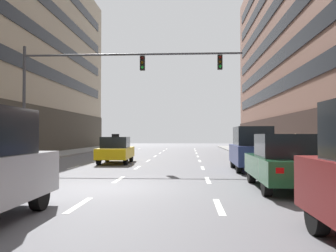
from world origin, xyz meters
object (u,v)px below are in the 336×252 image
object	(u,v)px
car_parked_1	(286,162)
car_parked_2	(252,149)
traffic_signal_0	(100,77)
taxi_driving_0	(116,150)
pedestrian_0	(295,144)

from	to	relation	value
car_parked_1	car_parked_2	size ratio (longest dim) A/B	1.07
traffic_signal_0	taxi_driving_0	bearing A→B (deg)	33.15
car_parked_1	pedestrian_0	size ratio (longest dim) A/B	2.84
car_parked_1	pedestrian_0	distance (m)	12.70
car_parked_1	pedestrian_0	world-z (taller)	pedestrian_0
car_parked_1	car_parked_2	xyz separation A→B (m)	(0.00, 5.96, 0.19)
taxi_driving_0	car_parked_1	bearing A→B (deg)	-53.60
pedestrian_0	taxi_driving_0	bearing A→B (deg)	-169.27
traffic_signal_0	pedestrian_0	distance (m)	12.92
traffic_signal_0	pedestrian_0	size ratio (longest dim) A/B	7.92
taxi_driving_0	car_parked_2	distance (m)	8.41
traffic_signal_0	car_parked_1	bearing A→B (deg)	-49.12
traffic_signal_0	pedestrian_0	xyz separation A→B (m)	(11.99, 2.65, -4.04)
taxi_driving_0	car_parked_2	size ratio (longest dim) A/B	0.98
taxi_driving_0	traffic_signal_0	size ratio (longest dim) A/B	0.33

